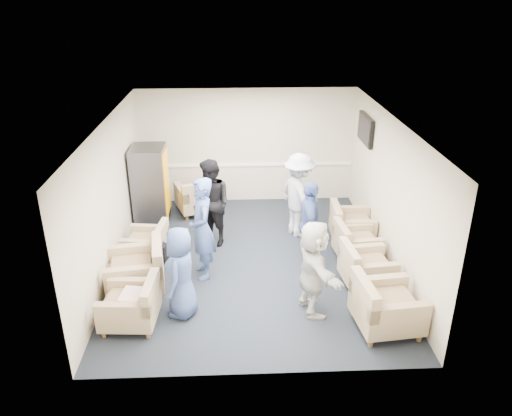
{
  "coord_description": "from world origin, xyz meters",
  "views": [
    {
      "loc": [
        -0.3,
        -8.22,
        4.79
      ],
      "look_at": [
        0.08,
        0.2,
        1.02
      ],
      "focal_mm": 35.0,
      "sensor_mm": 36.0,
      "label": 1
    }
  ],
  "objects_px": {
    "armchair_right_midfar": "(354,244)",
    "armchair_left_mid": "(139,271)",
    "armchair_left_far": "(149,244)",
    "armchair_right_far": "(349,226)",
    "armchair_corner": "(198,198)",
    "person_back_left": "(211,203)",
    "armchair_right_near": "(383,308)",
    "armchair_left_near": "(133,306)",
    "person_back_right": "(299,195)",
    "vending_machine": "(151,186)",
    "person_mid_left": "(202,229)",
    "person_front_left": "(181,272)",
    "person_mid_right": "(309,224)",
    "person_front_right": "(313,268)",
    "armchair_right_midnear": "(364,269)"
  },
  "relations": [
    {
      "from": "armchair_corner",
      "to": "person_front_right",
      "type": "relative_size",
      "value": 0.71
    },
    {
      "from": "armchair_right_near",
      "to": "person_back_left",
      "type": "height_order",
      "value": "person_back_left"
    },
    {
      "from": "vending_machine",
      "to": "person_mid_left",
      "type": "xyz_separation_m",
      "value": [
        1.21,
        -2.2,
        0.06
      ]
    },
    {
      "from": "armchair_right_midnear",
      "to": "armchair_right_near",
      "type": "bearing_deg",
      "value": 173.75
    },
    {
      "from": "armchair_left_mid",
      "to": "person_mid_left",
      "type": "height_order",
      "value": "person_mid_left"
    },
    {
      "from": "armchair_right_near",
      "to": "armchair_right_midfar",
      "type": "relative_size",
      "value": 1.2
    },
    {
      "from": "armchair_left_far",
      "to": "vending_machine",
      "type": "distance_m",
      "value": 1.66
    },
    {
      "from": "armchair_right_far",
      "to": "armchair_corner",
      "type": "bearing_deg",
      "value": 66.32
    },
    {
      "from": "armchair_right_near",
      "to": "person_back_left",
      "type": "bearing_deg",
      "value": 36.36
    },
    {
      "from": "vending_machine",
      "to": "person_mid_left",
      "type": "distance_m",
      "value": 2.51
    },
    {
      "from": "armchair_corner",
      "to": "person_mid_right",
      "type": "height_order",
      "value": "person_mid_right"
    },
    {
      "from": "armchair_left_mid",
      "to": "person_mid_left",
      "type": "xyz_separation_m",
      "value": [
        1.06,
        0.46,
        0.55
      ]
    },
    {
      "from": "person_back_right",
      "to": "person_mid_right",
      "type": "height_order",
      "value": "person_back_right"
    },
    {
      "from": "armchair_left_far",
      "to": "armchair_right_far",
      "type": "bearing_deg",
      "value": 105.22
    },
    {
      "from": "armchair_corner",
      "to": "person_mid_left",
      "type": "distance_m",
      "value": 2.8
    },
    {
      "from": "armchair_left_near",
      "to": "armchair_right_near",
      "type": "distance_m",
      "value": 3.78
    },
    {
      "from": "armchair_left_far",
      "to": "armchair_corner",
      "type": "distance_m",
      "value": 2.24
    },
    {
      "from": "armchair_left_near",
      "to": "armchair_right_midfar",
      "type": "distance_m",
      "value": 4.24
    },
    {
      "from": "armchair_corner",
      "to": "person_back_left",
      "type": "bearing_deg",
      "value": 84.59
    },
    {
      "from": "person_front_left",
      "to": "person_back_right",
      "type": "bearing_deg",
      "value": 153.19
    },
    {
      "from": "armchair_left_far",
      "to": "person_back_right",
      "type": "relative_size",
      "value": 0.48
    },
    {
      "from": "armchair_left_far",
      "to": "armchair_right_far",
      "type": "xyz_separation_m",
      "value": [
        3.96,
        0.56,
        0.03
      ]
    },
    {
      "from": "armchair_right_midfar",
      "to": "person_mid_right",
      "type": "bearing_deg",
      "value": 92.99
    },
    {
      "from": "armchair_left_mid",
      "to": "armchair_right_midfar",
      "type": "height_order",
      "value": "armchair_left_mid"
    },
    {
      "from": "armchair_left_far",
      "to": "person_front_right",
      "type": "xyz_separation_m",
      "value": [
        2.85,
        -1.81,
        0.49
      ]
    },
    {
      "from": "armchair_left_far",
      "to": "person_back_right",
      "type": "distance_m",
      "value": 3.14
    },
    {
      "from": "armchair_right_far",
      "to": "person_front_left",
      "type": "height_order",
      "value": "person_front_left"
    },
    {
      "from": "armchair_right_far",
      "to": "armchair_left_mid",
      "type": "bearing_deg",
      "value": 114.95
    },
    {
      "from": "armchair_left_near",
      "to": "person_back_left",
      "type": "bearing_deg",
      "value": 160.51
    },
    {
      "from": "armchair_corner",
      "to": "vending_machine",
      "type": "height_order",
      "value": "vending_machine"
    },
    {
      "from": "armchair_left_near",
      "to": "person_back_left",
      "type": "xyz_separation_m",
      "value": [
        1.11,
        2.6,
        0.55
      ]
    },
    {
      "from": "armchair_right_midfar",
      "to": "armchair_left_mid",
      "type": "bearing_deg",
      "value": 97.79
    },
    {
      "from": "armchair_right_midfar",
      "to": "person_mid_left",
      "type": "relative_size",
      "value": 0.46
    },
    {
      "from": "armchair_right_midfar",
      "to": "armchair_right_far",
      "type": "relative_size",
      "value": 0.99
    },
    {
      "from": "armchair_right_near",
      "to": "armchair_right_midfar",
      "type": "distance_m",
      "value": 2.12
    },
    {
      "from": "armchair_left_far",
      "to": "person_front_left",
      "type": "bearing_deg",
      "value": 31.39
    },
    {
      "from": "armchair_left_far",
      "to": "armchair_right_midfar",
      "type": "relative_size",
      "value": 0.99
    },
    {
      "from": "armchair_left_mid",
      "to": "person_back_left",
      "type": "xyz_separation_m",
      "value": [
        1.18,
        1.67,
        0.5
      ]
    },
    {
      "from": "armchair_right_far",
      "to": "person_mid_left",
      "type": "height_order",
      "value": "person_mid_left"
    },
    {
      "from": "armchair_corner",
      "to": "person_mid_right",
      "type": "distance_m",
      "value": 3.29
    },
    {
      "from": "armchair_left_mid",
      "to": "vending_machine",
      "type": "relative_size",
      "value": 0.61
    },
    {
      "from": "armchair_right_near",
      "to": "armchair_right_far",
      "type": "xyz_separation_m",
      "value": [
        0.12,
        2.88,
        -0.04
      ]
    },
    {
      "from": "armchair_left_near",
      "to": "person_mid_left",
      "type": "height_order",
      "value": "person_mid_left"
    },
    {
      "from": "person_front_left",
      "to": "person_mid_left",
      "type": "xyz_separation_m",
      "value": [
        0.27,
        1.14,
        0.18
      ]
    },
    {
      "from": "armchair_left_far",
      "to": "armchair_right_midfar",
      "type": "xyz_separation_m",
      "value": [
        3.9,
        -0.19,
        0.01
      ]
    },
    {
      "from": "armchair_right_midfar",
      "to": "person_mid_left",
      "type": "distance_m",
      "value": 2.93
    },
    {
      "from": "person_back_left",
      "to": "armchair_left_far",
      "type": "bearing_deg",
      "value": -106.41
    },
    {
      "from": "armchair_left_mid",
      "to": "person_back_left",
      "type": "bearing_deg",
      "value": 136.49
    },
    {
      "from": "armchair_left_mid",
      "to": "person_back_right",
      "type": "bearing_deg",
      "value": 115.58
    },
    {
      "from": "person_back_right",
      "to": "person_front_right",
      "type": "distance_m",
      "value": 2.7
    }
  ]
}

